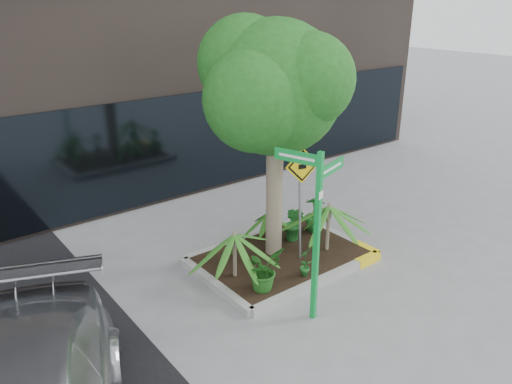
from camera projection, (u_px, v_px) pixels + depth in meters
ground at (284, 271)px, 9.63m from camera, size 80.00×80.00×0.00m
planter at (284, 257)px, 9.92m from camera, size 3.35×2.36×0.15m
tree at (275, 88)px, 8.84m from camera, size 3.12×2.77×4.68m
palm_front at (329, 206)px, 9.78m from camera, size 1.14×1.14×1.27m
palm_left at (234, 234)px, 8.87m from camera, size 1.01×1.01×1.12m
palm_back at (269, 213)px, 10.32m from camera, size 0.74×0.74×0.82m
shrub_a at (263, 269)px, 8.64m from camera, size 0.84×0.84×0.76m
shrub_b at (315, 214)px, 10.79m from camera, size 0.64×0.64×0.80m
shrub_c at (305, 261)px, 9.08m from camera, size 0.39×0.39×0.58m
shrub_d at (294, 223)px, 10.35m from camera, size 0.51×0.51×0.78m
street_sign_post at (316, 218)px, 7.66m from camera, size 1.00×0.82×2.85m
cattle_sign at (301, 185)px, 9.30m from camera, size 0.67×0.22×2.23m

